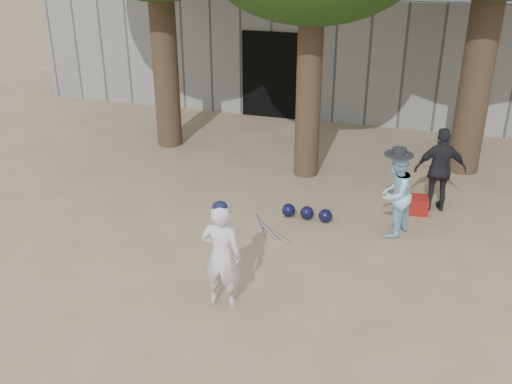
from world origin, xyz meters
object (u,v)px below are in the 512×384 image
(boy_player, at_px, (221,255))
(red_bag, at_px, (415,205))
(spectator_blue, at_px, (395,194))
(spectator_dark, at_px, (440,170))

(boy_player, bearing_deg, red_bag, -124.75)
(boy_player, distance_m, red_bag, 4.18)
(spectator_blue, height_order, red_bag, spectator_blue)
(spectator_blue, bearing_deg, spectator_dark, 172.51)
(spectator_blue, distance_m, spectator_dark, 1.34)
(boy_player, xyz_separation_m, spectator_blue, (1.88, 2.61, -0.02))
(boy_player, relative_size, red_bag, 3.38)
(spectator_blue, relative_size, spectator_dark, 0.94)
(spectator_dark, bearing_deg, boy_player, 42.55)
(boy_player, relative_size, spectator_blue, 1.02)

